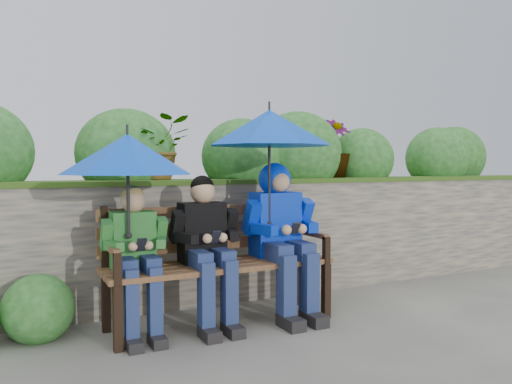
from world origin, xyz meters
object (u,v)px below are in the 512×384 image
umbrella_left (128,154)px  umbrella_right (269,128)px  park_bench (217,255)px  boy_left (136,252)px  boy_right (281,226)px  boy_middle (207,243)px

umbrella_left → umbrella_right: 1.07m
umbrella_left → umbrella_right: umbrella_right is taller
umbrella_left → park_bench: bearing=7.7°
park_bench → boy_left: size_ratio=1.63×
boy_right → umbrella_right: bearing=-175.5°
boy_middle → umbrella_right: umbrella_right is taller
boy_right → umbrella_left: umbrella_left is taller
umbrella_left → umbrella_right: (1.05, 0.01, 0.21)m
umbrella_right → boy_left: bearing=179.4°
boy_left → umbrella_left: umbrella_left is taller
park_bench → boy_right: 0.54m
park_bench → umbrella_left: size_ratio=1.92×
boy_middle → umbrella_right: 0.96m
boy_left → umbrella_left: (-0.05, -0.02, 0.64)m
park_bench → umbrella_left: (-0.65, -0.09, 0.72)m
boy_left → boy_right: size_ratio=0.87×
park_bench → umbrella_left: 0.98m
boy_left → umbrella_right: size_ratio=1.08×
park_bench → boy_middle: 0.17m
park_bench → boy_right: bearing=-7.8°
boy_left → boy_middle: size_ratio=0.94×
boy_right → umbrella_right: 0.75m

